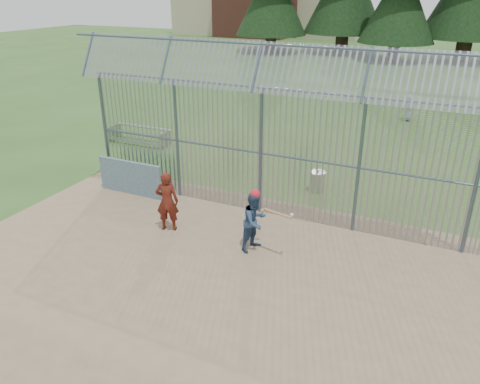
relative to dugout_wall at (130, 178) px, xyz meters
The scene contains 11 objects.
ground 5.47m from the dugout_wall, 32.23° to the right, with size 120.00×120.00×0.00m, color #2D511E.
dirt_infield 5.75m from the dugout_wall, 36.47° to the right, with size 14.00×10.00×0.02m, color #756047.
dugout_wall is the anchor object (origin of this frame).
batter 5.60m from the dugout_wall, 16.56° to the right, with size 0.81×0.63×1.66m, color navy.
onlooker 3.10m from the dugout_wall, 32.50° to the right, with size 0.67×0.44×1.83m, color maroon.
bg_kid_standing 16.04m from the dugout_wall, 61.90° to the left, with size 0.68×0.44×1.38m, color slate.
batting_gear 5.83m from the dugout_wall, 16.44° to the right, with size 1.26×0.41×0.53m.
trash_can 6.53m from the dugout_wall, 26.90° to the left, with size 0.56×0.56×0.82m.
bleacher 5.76m from the dugout_wall, 123.42° to the left, with size 3.00×0.95×0.72m.
backstop_fence 6.66m from the dugout_wall, ahead, with size 20.09×0.81×5.30m.
distant_buildings 56.80m from the dugout_wall, 109.12° to the left, with size 26.50×10.50×8.00m.
Camera 1 is at (5.14, -9.07, 6.74)m, focal length 35.00 mm.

